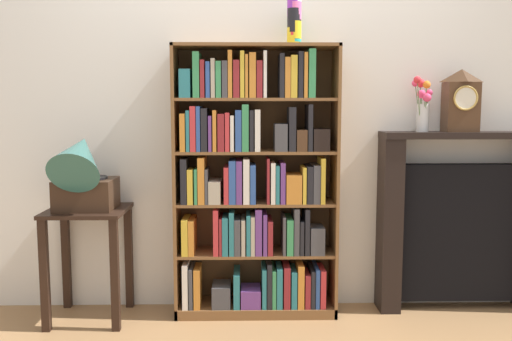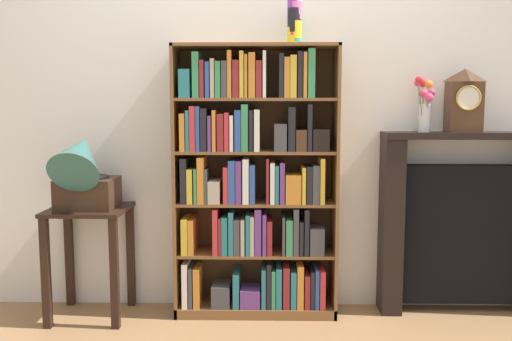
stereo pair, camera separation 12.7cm
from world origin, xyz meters
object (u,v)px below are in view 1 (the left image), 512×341
(cup_stack, at_px, (294,21))
(bookshelf, at_px, (254,188))
(flower_vase, at_px, (423,105))
(side_table_left, at_px, (88,240))
(mantel_clock, at_px, (461,101))
(gramophone, at_px, (82,172))
(fireplace_mantel, at_px, (460,223))

(cup_stack, bearing_deg, bookshelf, -174.58)
(flower_vase, bearing_deg, side_table_left, -176.78)
(cup_stack, distance_m, flower_vase, 0.91)
(bookshelf, xyz_separation_m, side_table_left, (-0.97, -0.07, -0.29))
(flower_vase, bearing_deg, bookshelf, -177.69)
(flower_vase, bearing_deg, mantel_clock, -0.25)
(cup_stack, distance_m, side_table_left, 1.76)
(cup_stack, xyz_separation_m, side_table_left, (-1.21, -0.09, -1.27))
(gramophone, relative_size, fireplace_mantel, 0.48)
(side_table_left, distance_m, mantel_clock, 2.36)
(bookshelf, height_order, flower_vase, bookshelf)
(side_table_left, relative_size, gramophone, 1.26)
(cup_stack, bearing_deg, mantel_clock, 0.98)
(cup_stack, height_order, flower_vase, cup_stack)
(bookshelf, height_order, mantel_clock, bookshelf)
(cup_stack, distance_m, fireplace_mantel, 1.59)
(gramophone, bearing_deg, side_table_left, 90.00)
(bookshelf, bearing_deg, fireplace_mantel, 2.66)
(bookshelf, height_order, side_table_left, bookshelf)
(cup_stack, bearing_deg, gramophone, -172.32)
(fireplace_mantel, relative_size, flower_vase, 3.36)
(gramophone, distance_m, fireplace_mantel, 2.28)
(fireplace_mantel, distance_m, mantel_clock, 0.75)
(side_table_left, distance_m, gramophone, 0.42)
(cup_stack, relative_size, mantel_clock, 0.76)
(mantel_clock, bearing_deg, side_table_left, -177.14)
(cup_stack, height_order, side_table_left, cup_stack)
(side_table_left, xyz_separation_m, mantel_clock, (2.21, 0.11, 0.81))
(fireplace_mantel, bearing_deg, gramophone, -174.92)
(mantel_clock, relative_size, flower_vase, 1.13)
(flower_vase, bearing_deg, cup_stack, -178.65)
(flower_vase, bearing_deg, fireplace_mantel, 4.03)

